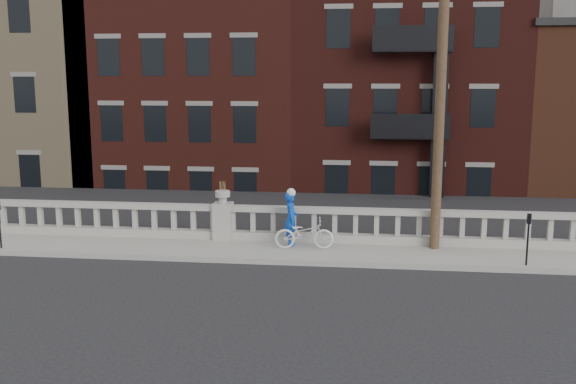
{
  "coord_description": "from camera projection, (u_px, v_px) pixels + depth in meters",
  "views": [
    {
      "loc": [
        4.15,
        -14.46,
        4.91
      ],
      "look_at": [
        2.05,
        3.2,
        1.76
      ],
      "focal_mm": 40.0,
      "sensor_mm": 36.0,
      "label": 1
    }
  ],
  "objects": [
    {
      "name": "planter_pedestal",
      "position": [
        223.0,
        217.0,
        19.2
      ],
      "size": [
        0.55,
        0.55,
        1.76
      ],
      "color": "gray",
      "rests_on": "sidewalk"
    },
    {
      "name": "ground",
      "position": [
        188.0,
        285.0,
        15.48
      ],
      "size": [
        120.0,
        120.0,
        0.0
      ],
      "primitive_type": "plane",
      "color": "black",
      "rests_on": "ground"
    },
    {
      "name": "lower_level",
      "position": [
        303.0,
        118.0,
        37.49
      ],
      "size": [
        80.0,
        44.0,
        20.8
      ],
      "color": "#605E59",
      "rests_on": "ground"
    },
    {
      "name": "balustrade",
      "position": [
        223.0,
        223.0,
        19.23
      ],
      "size": [
        28.0,
        0.34,
        1.03
      ],
      "color": "gray",
      "rests_on": "sidewalk"
    },
    {
      "name": "cyclist",
      "position": [
        291.0,
        219.0,
        18.44
      ],
      "size": [
        0.42,
        0.6,
        1.57
      ],
      "primitive_type": "imported",
      "rotation": [
        0.0,
        0.0,
        1.66
      ],
      "color": "#0C42BC",
      "rests_on": "sidewalk"
    },
    {
      "name": "parking_meter_e",
      "position": [
        528.0,
        233.0,
        16.43
      ],
      "size": [
        0.1,
        0.09,
        1.36
      ],
      "color": "black",
      "rests_on": "sidewalk"
    },
    {
      "name": "utility_pole",
      "position": [
        442.0,
        66.0,
        17.37
      ],
      "size": [
        1.6,
        0.28,
        10.0
      ],
      "color": "#422D1E",
      "rests_on": "sidewalk"
    },
    {
      "name": "bicycle",
      "position": [
        304.0,
        233.0,
        18.13
      ],
      "size": [
        1.71,
        0.74,
        0.87
      ],
      "primitive_type": "imported",
      "rotation": [
        0.0,
        0.0,
        1.67
      ],
      "color": "silver",
      "rests_on": "sidewalk"
    },
    {
      "name": "sidewalk",
      "position": [
        216.0,
        249.0,
        18.4
      ],
      "size": [
        32.0,
        2.2,
        0.15
      ],
      "primitive_type": "cube",
      "color": "gray",
      "rests_on": "ground"
    }
  ]
}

